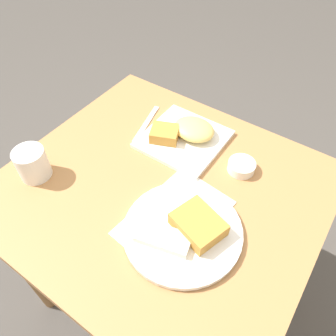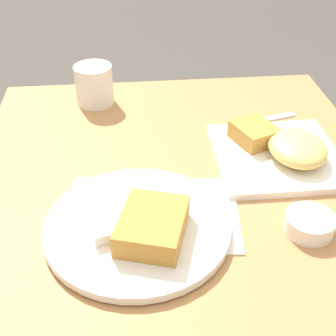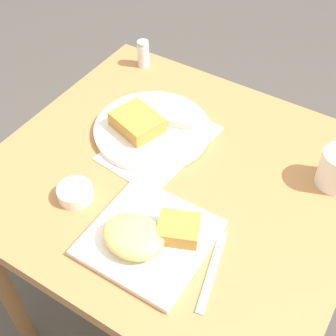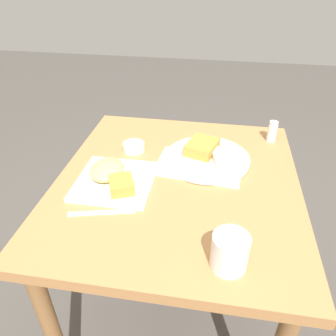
# 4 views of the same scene
# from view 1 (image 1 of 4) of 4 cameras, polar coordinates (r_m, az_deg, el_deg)

# --- Properties ---
(ground_plane) EXTENTS (8.00, 8.00, 0.00)m
(ground_plane) POSITION_cam_1_polar(r_m,az_deg,el_deg) (1.57, -0.73, -20.14)
(ground_plane) COLOR #4C4742
(dining_table) EXTENTS (0.86, 0.79, 0.74)m
(dining_table) POSITION_cam_1_polar(r_m,az_deg,el_deg) (1.01, -1.08, -6.86)
(dining_table) COLOR #B27A47
(dining_table) RESTS_ON ground_plane
(menu_card) EXTENTS (0.22, 0.31, 0.00)m
(menu_card) POSITION_cam_1_polar(r_m,az_deg,el_deg) (0.86, 1.17, -8.61)
(menu_card) COLOR silver
(menu_card) RESTS_ON dining_table
(plate_square_near) EXTENTS (0.24, 0.24, 0.06)m
(plate_square_near) POSITION_cam_1_polar(r_m,az_deg,el_deg) (1.04, 2.99, 5.83)
(plate_square_near) COLOR white
(plate_square_near) RESTS_ON dining_table
(plate_oval_far) EXTENTS (0.30, 0.30, 0.05)m
(plate_oval_far) POSITION_cam_1_polar(r_m,az_deg,el_deg) (0.83, 2.93, -10.67)
(plate_oval_far) COLOR white
(plate_oval_far) RESTS_ON menu_card
(sauce_ramekin) EXTENTS (0.08, 0.08, 0.03)m
(sauce_ramekin) POSITION_cam_1_polar(r_m,az_deg,el_deg) (0.98, 12.67, 0.31)
(sauce_ramekin) COLOR white
(sauce_ramekin) RESTS_ON dining_table
(butter_knife) EXTENTS (0.06, 0.19, 0.00)m
(butter_knife) POSITION_cam_1_polar(r_m,az_deg,el_deg) (1.11, -3.81, 7.73)
(butter_knife) COLOR silver
(butter_knife) RESTS_ON dining_table
(coffee_mug) EXTENTS (0.09, 0.09, 0.09)m
(coffee_mug) POSITION_cam_1_polar(r_m,az_deg,el_deg) (1.00, -22.56, 0.71)
(coffee_mug) COLOR white
(coffee_mug) RESTS_ON dining_table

